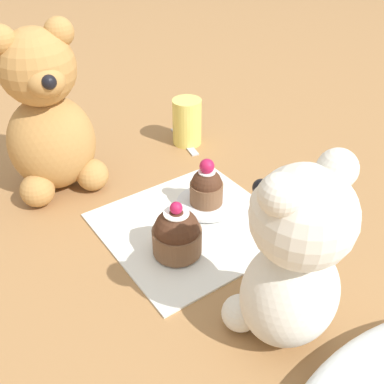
# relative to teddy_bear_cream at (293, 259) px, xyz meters

# --- Properties ---
(ground_plane) EXTENTS (4.00, 4.00, 0.00)m
(ground_plane) POSITION_rel_teddy_bear_cream_xyz_m (-0.02, -0.18, -0.10)
(ground_plane) COLOR #9E7042
(knitted_placemat) EXTENTS (0.22, 0.21, 0.01)m
(knitted_placemat) POSITION_rel_teddy_bear_cream_xyz_m (-0.02, -0.18, -0.09)
(knitted_placemat) COLOR silver
(knitted_placemat) RESTS_ON ground_plane
(teddy_bear_cream) EXTENTS (0.10, 0.10, 0.20)m
(teddy_bear_cream) POSITION_rel_teddy_bear_cream_xyz_m (0.00, 0.00, 0.00)
(teddy_bear_cream) COLOR silver
(teddy_bear_cream) RESTS_ON ground_plane
(teddy_bear_tan) EXTENTS (0.13, 0.12, 0.23)m
(teddy_bear_tan) POSITION_rel_teddy_bear_cream_xyz_m (0.08, -0.37, 0.01)
(teddy_bear_tan) COLOR #B78447
(teddy_bear_tan) RESTS_ON ground_plane
(cupcake_near_cream_bear) EXTENTS (0.06, 0.06, 0.07)m
(cupcake_near_cream_bear) POSITION_rel_teddy_bear_cream_xyz_m (0.02, -0.15, -0.06)
(cupcake_near_cream_bear) COLOR brown
(cupcake_near_cream_bear) RESTS_ON knitted_placemat
(saucer_plate) EXTENTS (0.08, 0.08, 0.01)m
(saucer_plate) POSITION_rel_teddy_bear_cream_xyz_m (-0.06, -0.20, -0.09)
(saucer_plate) COLOR silver
(saucer_plate) RESTS_ON knitted_placemat
(cupcake_near_tan_bear) EXTENTS (0.04, 0.04, 0.07)m
(cupcake_near_tan_bear) POSITION_rel_teddy_bear_cream_xyz_m (-0.06, -0.20, -0.06)
(cupcake_near_tan_bear) COLOR brown
(cupcake_near_tan_bear) RESTS_ON saucer_plate
(juice_glass) EXTENTS (0.05, 0.05, 0.08)m
(juice_glass) POSITION_rel_teddy_bear_cream_xyz_m (-0.14, -0.37, -0.06)
(juice_glass) COLOR #EADB66
(juice_glass) RESTS_ON ground_plane
(teaspoon) EXTENTS (0.03, 0.10, 0.01)m
(teaspoon) POSITION_rel_teddy_bear_cream_xyz_m (-0.14, -0.38, -0.09)
(teaspoon) COLOR silver
(teaspoon) RESTS_ON ground_plane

